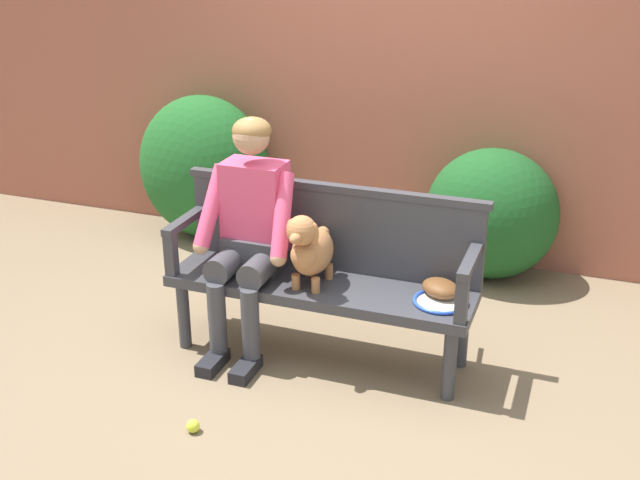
% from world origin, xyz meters
% --- Properties ---
extents(ground_plane, '(40.00, 40.00, 0.00)m').
position_xyz_m(ground_plane, '(0.00, 0.00, 0.00)').
color(ground_plane, '#7A664C').
extents(brick_garden_fence, '(8.00, 0.30, 2.13)m').
position_xyz_m(brick_garden_fence, '(0.00, 1.78, 1.06)').
color(brick_garden_fence, '#9E5642').
rests_on(brick_garden_fence, ground).
extents(hedge_bush_far_right, '(0.89, 0.77, 0.90)m').
position_xyz_m(hedge_bush_far_right, '(0.71, 1.43, 0.45)').
color(hedge_bush_far_right, '#194C1E').
rests_on(hedge_bush_far_right, ground).
extents(hedge_bush_mid_left, '(1.03, 0.75, 1.10)m').
position_xyz_m(hedge_bush_mid_left, '(-1.45, 1.40, 0.55)').
color(hedge_bush_mid_left, '#1E5B23').
rests_on(hedge_bush_mid_left, ground).
extents(garden_bench, '(1.69, 0.46, 0.46)m').
position_xyz_m(garden_bench, '(0.00, 0.00, 0.40)').
color(garden_bench, '#38383D').
rests_on(garden_bench, ground).
extents(bench_backrest, '(1.73, 0.06, 0.50)m').
position_xyz_m(bench_backrest, '(0.00, 0.20, 0.71)').
color(bench_backrest, '#38383D').
rests_on(bench_backrest, garden_bench).
extents(bench_armrest_left_end, '(0.06, 0.46, 0.28)m').
position_xyz_m(bench_armrest_left_end, '(-0.81, -0.08, 0.66)').
color(bench_armrest_left_end, '#38383D').
rests_on(bench_armrest_left_end, garden_bench).
extents(bench_armrest_right_end, '(0.06, 0.46, 0.28)m').
position_xyz_m(bench_armrest_right_end, '(0.81, -0.08, 0.66)').
color(bench_armrest_right_end, '#38383D').
rests_on(bench_armrest_right_end, garden_bench).
extents(person_seated, '(0.56, 0.63, 1.33)m').
position_xyz_m(person_seated, '(-0.41, -0.01, 0.73)').
color(person_seated, black).
rests_on(person_seated, ground).
extents(dog_on_bench, '(0.22, 0.45, 0.44)m').
position_xyz_m(dog_on_bench, '(-0.03, -0.07, 0.68)').
color(dog_on_bench, '#AD7042').
rests_on(dog_on_bench, garden_bench).
extents(tennis_racket, '(0.31, 0.57, 0.03)m').
position_xyz_m(tennis_racket, '(0.67, 0.01, 0.47)').
color(tennis_racket, blue).
rests_on(tennis_racket, garden_bench).
extents(baseball_glove, '(0.28, 0.26, 0.09)m').
position_xyz_m(baseball_glove, '(0.65, 0.06, 0.50)').
color(baseball_glove, brown).
rests_on(baseball_glove, garden_bench).
extents(tennis_ball, '(0.07, 0.07, 0.07)m').
position_xyz_m(tennis_ball, '(-0.33, -0.88, 0.03)').
color(tennis_ball, '#CCDB33').
rests_on(tennis_ball, ground).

